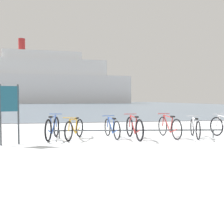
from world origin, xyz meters
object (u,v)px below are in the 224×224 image
at_px(bicycle_0, 53,128).
at_px(info_sign, 9,104).
at_px(bicycle_2, 112,128).
at_px(ferry_ship, 47,82).
at_px(bicycle_1, 74,129).
at_px(bicycle_5, 195,128).
at_px(bicycle_3, 134,128).
at_px(bicycle_4, 169,127).

height_order(bicycle_0, info_sign, info_sign).
distance_m(bicycle_2, ferry_ship, 80.56).
bearing_deg(info_sign, ferry_ship, 93.92).
relative_size(bicycle_1, info_sign, 0.85).
bearing_deg(bicycle_5, info_sign, -176.15).
xyz_separation_m(bicycle_3, bicycle_4, (1.30, 0.08, 0.00)).
bearing_deg(bicycle_4, bicycle_1, 175.49).
xyz_separation_m(bicycle_1, bicycle_4, (3.32, -0.26, 0.03)).
bearing_deg(bicycle_2, bicycle_5, -8.35).
distance_m(bicycle_0, ferry_ship, 80.29).
bearing_deg(bicycle_1, bicycle_4, -4.51).
bearing_deg(bicycle_2, bicycle_1, -179.64).
height_order(bicycle_0, ferry_ship, ferry_ship).
distance_m(bicycle_5, ferry_ship, 81.35).
xyz_separation_m(bicycle_2, bicycle_3, (0.72, -0.35, 0.03)).
relative_size(bicycle_1, bicycle_3, 0.86).
distance_m(bicycle_2, info_sign, 3.44).
height_order(bicycle_5, ferry_ship, ferry_ship).
distance_m(bicycle_2, bicycle_3, 0.80).
bearing_deg(ferry_ship, bicycle_4, -82.35).
height_order(bicycle_2, bicycle_4, bicycle_4).
bearing_deg(bicycle_0, info_sign, -142.38).
bearing_deg(bicycle_0, bicycle_5, -5.75).
height_order(bicycle_1, bicycle_5, bicycle_1).
distance_m(bicycle_4, bicycle_5, 0.92).
relative_size(info_sign, ferry_ship, 0.03).
height_order(bicycle_4, info_sign, info_sign).
distance_m(bicycle_1, bicycle_4, 3.33).
xyz_separation_m(bicycle_3, info_sign, (-3.94, -0.49, 0.83)).
bearing_deg(bicycle_4, bicycle_3, -176.35).
xyz_separation_m(bicycle_4, ferry_ship, (-10.76, 80.06, 6.75)).
bearing_deg(info_sign, bicycle_5, 3.85).
height_order(bicycle_0, bicycle_2, bicycle_0).
distance_m(bicycle_4, info_sign, 5.34).
xyz_separation_m(bicycle_0, bicycle_2, (2.04, -0.07, -0.03)).
relative_size(bicycle_1, bicycle_4, 0.86).
bearing_deg(bicycle_3, ferry_ship, 96.73).
bearing_deg(ferry_ship, bicycle_3, -83.27).
relative_size(bicycle_0, bicycle_1, 1.14).
height_order(bicycle_0, bicycle_1, bicycle_0).
bearing_deg(bicycle_5, ferry_ship, 98.27).
distance_m(bicycle_5, info_sign, 6.22).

